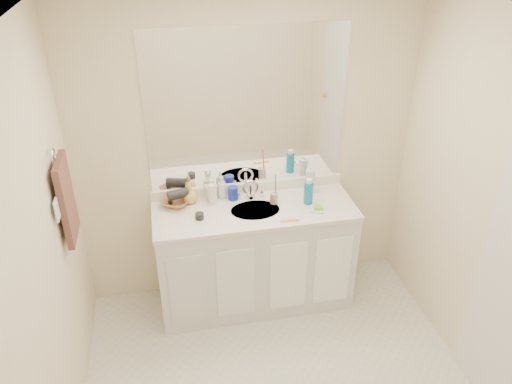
{
  "coord_description": "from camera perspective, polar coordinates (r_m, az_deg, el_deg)",
  "views": [
    {
      "loc": [
        -0.63,
        -2.09,
        2.84
      ],
      "look_at": [
        0.0,
        0.97,
        1.05
      ],
      "focal_mm": 35.0,
      "sensor_mm": 36.0,
      "label": 1
    }
  ],
  "objects": [
    {
      "name": "switch_plate",
      "position": [
        3.14,
        -21.8,
        -1.9
      ],
      "size": [
        0.01,
        0.08,
        0.13
      ],
      "primitive_type": "cube",
      "color": "white",
      "rests_on": "wall_left"
    },
    {
      "name": "sink_basin",
      "position": [
        3.72,
        -0.09,
        -2.21
      ],
      "size": [
        0.37,
        0.37,
        0.02
      ],
      "primitive_type": "cylinder",
      "color": "beige",
      "rests_on": "countertop"
    },
    {
      "name": "orange_comb",
      "position": [
        3.59,
        3.87,
        -3.27
      ],
      "size": [
        0.14,
        0.04,
        0.01
      ],
      "primitive_type": "cube",
      "rotation": [
        0.0,
        0.0,
        -0.09
      ],
      "color": "orange",
      "rests_on": "countertop"
    },
    {
      "name": "ceiling",
      "position": [
        2.22,
        5.33,
        18.3
      ],
      "size": [
        2.6,
        2.6,
        0.02
      ],
      "primitive_type": "cube",
      "color": "white",
      "rests_on": "wall_back"
    },
    {
      "name": "tan_cup",
      "position": [
        3.78,
        2.07,
        -0.72
      ],
      "size": [
        0.07,
        0.07,
        0.08
      ],
      "primitive_type": "cylinder",
      "rotation": [
        0.0,
        0.0,
        0.21
      ],
      "color": "tan",
      "rests_on": "countertop"
    },
    {
      "name": "mirror",
      "position": [
        3.67,
        -1.02,
        9.38
      ],
      "size": [
        1.48,
        0.01,
        1.2
      ],
      "primitive_type": "cube",
      "color": "white",
      "rests_on": "wall_back"
    },
    {
      "name": "vanity_cabinet",
      "position": [
        3.99,
        -0.15,
        -7.47
      ],
      "size": [
        1.5,
        0.55,
        0.85
      ],
      "primitive_type": "cube",
      "color": "silver",
      "rests_on": "floor"
    },
    {
      "name": "green_soap",
      "position": [
        3.72,
        7.14,
        -1.78
      ],
      "size": [
        0.08,
        0.07,
        0.02
      ],
      "primitive_type": "cube",
      "rotation": [
        0.0,
        0.0,
        -0.3
      ],
      "color": "#75DD35",
      "rests_on": "soap_dish"
    },
    {
      "name": "towel_ring",
      "position": [
        3.2,
        -22.13,
        3.76
      ],
      "size": [
        0.01,
        0.11,
        0.11
      ],
      "primitive_type": "torus",
      "rotation": [
        0.0,
        1.57,
        0.0
      ],
      "color": "silver",
      "rests_on": "wall_left"
    },
    {
      "name": "wicker_basket",
      "position": [
        3.81,
        -9.15,
        -1.11
      ],
      "size": [
        0.28,
        0.28,
        0.05
      ],
      "primitive_type": "imported",
      "rotation": [
        0.0,
        0.0,
        -0.42
      ],
      "color": "#A86843",
      "rests_on": "countertop"
    },
    {
      "name": "blue_mug",
      "position": [
        3.83,
        -2.65,
        -0.12
      ],
      "size": [
        0.1,
        0.1,
        0.11
      ],
      "primitive_type": "cylinder",
      "rotation": [
        0.0,
        0.0,
        0.34
      ],
      "color": "#172AA1",
      "rests_on": "countertop"
    },
    {
      "name": "soap_bottle_white",
      "position": [
        3.83,
        -3.9,
        0.5
      ],
      "size": [
        0.08,
        0.08,
        0.18
      ],
      "primitive_type": "imported",
      "rotation": [
        0.0,
        0.0,
        -0.29
      ],
      "color": "white",
      "rests_on": "countertop"
    },
    {
      "name": "toothbrush",
      "position": [
        3.73,
        2.25,
        0.74
      ],
      "size": [
        0.02,
        0.04,
        0.2
      ],
      "primitive_type": "cylinder",
      "rotation": [
        0.14,
        0.0,
        -0.36
      ],
      "color": "#E33B6B",
      "rests_on": "tan_cup"
    },
    {
      "name": "wall_back",
      "position": [
        3.81,
        -0.99,
        4.33
      ],
      "size": [
        2.6,
        0.02,
        2.4
      ],
      "primitive_type": "cube",
      "color": "#F9E9C2",
      "rests_on": "floor"
    },
    {
      "name": "countertop",
      "position": [
        3.74,
        -0.15,
        -2.09
      ],
      "size": [
        1.52,
        0.57,
        0.03
      ],
      "primitive_type": "cube",
      "color": "white",
      "rests_on": "vanity_cabinet"
    },
    {
      "name": "soap_dish",
      "position": [
        3.73,
        7.12,
        -2.01
      ],
      "size": [
        0.14,
        0.12,
        0.01
      ],
      "primitive_type": "cube",
      "rotation": [
        0.0,
        0.0,
        -0.37
      ],
      "color": "white",
      "rests_on": "countertop"
    },
    {
      "name": "faucet",
      "position": [
        3.84,
        -0.63,
        0.03
      ],
      "size": [
        0.02,
        0.02,
        0.11
      ],
      "primitive_type": "cylinder",
      "color": "silver",
      "rests_on": "countertop"
    },
    {
      "name": "clear_pump_bottle",
      "position": [
        3.93,
        6.19,
        1.27
      ],
      "size": [
        0.09,
        0.09,
        0.19
      ],
      "primitive_type": "cylinder",
      "rotation": [
        0.0,
        0.0,
        0.42
      ],
      "color": "silver",
      "rests_on": "countertop"
    },
    {
      "name": "soap_bottle_cream",
      "position": [
        3.83,
        -5.23,
        0.33
      ],
      "size": [
        0.09,
        0.09,
        0.17
      ],
      "primitive_type": "imported",
      "rotation": [
        0.0,
        0.0,
        0.19
      ],
      "color": "#FFFACF",
      "rests_on": "countertop"
    },
    {
      "name": "dark_jar",
      "position": [
        3.62,
        -6.48,
        -2.75
      ],
      "size": [
        0.07,
        0.07,
        0.04
      ],
      "primitive_type": "cylinder",
      "rotation": [
        0.0,
        0.0,
        -0.12
      ],
      "color": "black",
      "rests_on": "countertop"
    },
    {
      "name": "hair_dryer",
      "position": [
        3.78,
        -8.93,
        -0.25
      ],
      "size": [
        0.17,
        0.11,
        0.08
      ],
      "primitive_type": "cylinder",
      "rotation": [
        0.0,
        1.57,
        0.26
      ],
      "color": "black",
      "rests_on": "wicker_basket"
    },
    {
      "name": "soap_bottle_yellow",
      "position": [
        3.8,
        -7.52,
        -0.23
      ],
      "size": [
        0.12,
        0.12,
        0.15
      ],
      "primitive_type": "imported",
      "rotation": [
        0.0,
        0.0,
        0.05
      ],
      "color": "#D7B653",
      "rests_on": "countertop"
    },
    {
      "name": "extra_white_bottle",
      "position": [
        3.76,
        -5.05,
        -0.29
      ],
      "size": [
        0.06,
        0.06,
        0.16
      ],
      "primitive_type": "cylinder",
      "rotation": [
        0.0,
        0.0,
        -0.3
      ],
      "color": "white",
      "rests_on": "countertop"
    },
    {
      "name": "wall_left",
      "position": [
        2.74,
        -23.56,
        -9.96
      ],
      "size": [
        0.02,
        2.6,
        2.4
      ],
      "primitive_type": "cube",
      "color": "#F9E9C2",
      "rests_on": "floor"
    },
    {
      "name": "hand_towel",
      "position": [
        3.33,
        -20.83,
        -0.83
      ],
      "size": [
        0.04,
        0.32,
        0.55
      ],
      "primitive_type": "cube",
      "color": "#442924",
      "rests_on": "towel_ring"
    },
    {
      "name": "backsplash",
      "position": [
        3.93,
        -0.91,
        0.55
      ],
      "size": [
        1.52,
        0.03,
        0.08
      ],
      "primitive_type": "cube",
      "color": "white",
      "rests_on": "countertop"
    },
    {
      "name": "mouthwash_bottle",
      "position": [
        3.78,
        6.01,
        -0.16
      ],
      "size": [
        0.08,
        0.08,
        0.16
      ],
      "primitive_type": "cylinder",
      "rotation": [
        0.0,
        0.0,
        0.11
      ],
      "color": "#0D7CA3",
      "rests_on": "countertop"
    },
    {
      "name": "wall_right",
      "position": [
        3.28,
        26.68,
        -3.74
      ],
      "size": [
        0.02,
        2.6,
        2.4
      ],
      "primitive_type": "cube",
      "color": "#F9E9C2",
      "rests_on": "floor"
    }
  ]
}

